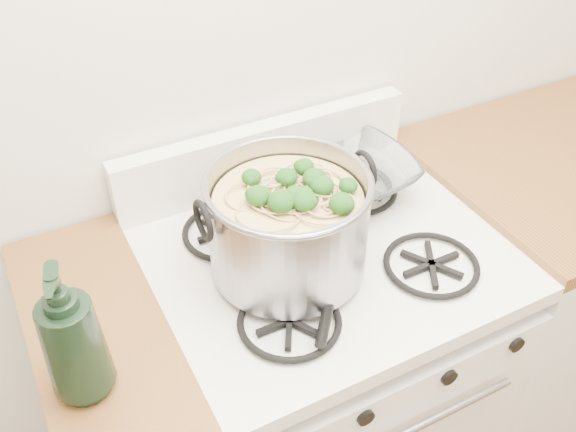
{
  "coord_description": "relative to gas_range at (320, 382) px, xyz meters",
  "views": [
    {
      "loc": [
        -0.56,
        0.38,
        1.85
      ],
      "look_at": [
        -0.1,
        1.25,
        1.05
      ],
      "focal_mm": 40.0,
      "sensor_mm": 36.0,
      "label": 1
    }
  ],
  "objects": [
    {
      "name": "counter_right",
      "position": [
        0.88,
        0.0,
        0.02
      ],
      "size": [
        1.0,
        0.65,
        0.92
      ],
      "color": "silver",
      "rests_on": "ground"
    },
    {
      "name": "glass_bowl",
      "position": [
        0.15,
        0.16,
        0.5
      ],
      "size": [
        0.13,
        0.13,
        0.03
      ],
      "primitive_type": "imported",
      "rotation": [
        0.0,
        0.0,
        0.04
      ],
      "color": "white",
      "rests_on": "gas_range"
    },
    {
      "name": "stock_pot",
      "position": [
        -0.1,
        -0.01,
        0.59
      ],
      "size": [
        0.36,
        0.33,
        0.22
      ],
      "color": "gray",
      "rests_on": "gas_range"
    },
    {
      "name": "gas_range",
      "position": [
        0.0,
        0.0,
        0.0
      ],
      "size": [
        0.76,
        0.66,
        0.92
      ],
      "color": "white",
      "rests_on": "ground"
    },
    {
      "name": "bottle",
      "position": [
        -0.55,
        -0.12,
        0.62
      ],
      "size": [
        0.13,
        0.13,
        0.28
      ],
      "primitive_type": "imported",
      "rotation": [
        0.0,
        0.0,
        -0.25
      ],
      "color": "black",
      "rests_on": "counter_left"
    },
    {
      "name": "spatula",
      "position": [
        0.0,
        -0.04,
        0.5
      ],
      "size": [
        0.42,
        0.42,
        0.02
      ],
      "primitive_type": null,
      "rotation": [
        0.0,
        0.0,
        -0.68
      ],
      "color": "black",
      "rests_on": "gas_range"
    }
  ]
}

